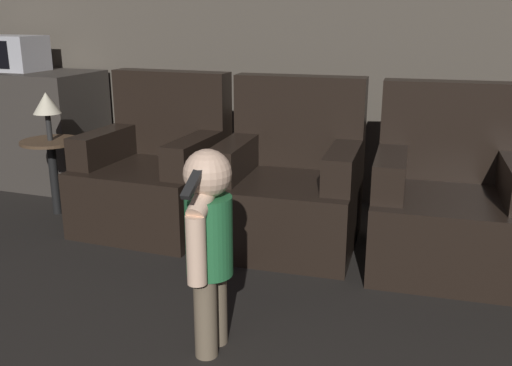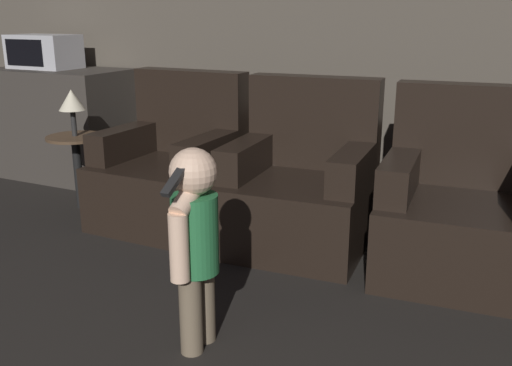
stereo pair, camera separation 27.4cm
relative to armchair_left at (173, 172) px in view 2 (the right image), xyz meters
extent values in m
cube|color=#51493F|center=(1.09, 0.92, 0.97)|extent=(8.40, 0.05, 2.60)
cube|color=black|center=(0.00, -0.06, -0.13)|extent=(0.81, 0.79, 0.42)
cube|color=black|center=(0.00, 0.25, 0.36)|extent=(0.80, 0.17, 0.56)
cube|color=black|center=(-0.32, -0.06, 0.18)|extent=(0.17, 0.62, 0.20)
cube|color=black|center=(0.32, -0.06, 0.18)|extent=(0.17, 0.62, 0.20)
cube|color=black|center=(0.91, -0.06, -0.13)|extent=(0.85, 0.83, 0.42)
cube|color=black|center=(0.89, 0.25, 0.36)|extent=(0.81, 0.21, 0.56)
cube|color=black|center=(0.58, -0.08, 0.18)|extent=(0.20, 0.63, 0.20)
cube|color=black|center=(1.23, -0.04, 0.18)|extent=(0.20, 0.63, 0.20)
cube|color=black|center=(1.81, -0.06, -0.13)|extent=(0.86, 0.84, 0.42)
cube|color=black|center=(1.79, 0.25, 0.36)|extent=(0.81, 0.22, 0.56)
cube|color=black|center=(1.49, -0.08, 0.18)|extent=(0.21, 0.63, 0.20)
cylinder|color=brown|center=(0.93, -1.18, -0.17)|extent=(0.09, 0.09, 0.34)
cylinder|color=brown|center=(0.93, -1.28, -0.17)|extent=(0.09, 0.09, 0.34)
cylinder|color=#236638|center=(0.93, -1.23, 0.17)|extent=(0.19, 0.19, 0.32)
sphere|color=beige|center=(0.93, -1.23, 0.42)|extent=(0.19, 0.19, 0.19)
cylinder|color=beige|center=(0.93, -1.34, 0.15)|extent=(0.08, 0.08, 0.27)
cylinder|color=beige|center=(0.93, -1.23, 0.36)|extent=(0.08, 0.27, 0.20)
cube|color=black|center=(0.93, -1.35, 0.42)|extent=(0.04, 0.16, 0.10)
cube|color=#38332D|center=(-1.45, 0.53, 0.12)|extent=(1.13, 0.63, 0.90)
cube|color=#B7B7BC|center=(-1.57, 0.53, 0.70)|extent=(0.55, 0.34, 0.27)
cube|color=black|center=(-1.61, 0.36, 0.70)|extent=(0.39, 0.01, 0.21)
cylinder|color=black|center=(-0.76, -0.06, -0.09)|extent=(0.06, 0.06, 0.50)
cylinder|color=#4C3826|center=(-0.76, -0.06, 0.17)|extent=(0.40, 0.40, 0.02)
cylinder|color=#262626|center=(-0.76, -0.06, 0.27)|extent=(0.04, 0.04, 0.18)
cone|color=beige|center=(-0.76, -0.06, 0.43)|extent=(0.18, 0.18, 0.14)
camera|label=1|loc=(1.81, -3.12, 1.00)|focal=40.00mm
camera|label=2|loc=(2.06, -3.01, 1.00)|focal=40.00mm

